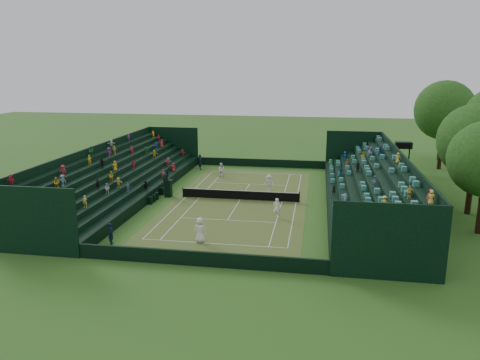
% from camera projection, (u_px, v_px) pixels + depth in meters
% --- Properties ---
extents(ground, '(160.00, 160.00, 0.00)m').
position_uv_depth(ground, '(240.00, 200.00, 45.87)').
color(ground, '#346821').
rests_on(ground, ground).
extents(court_surface, '(12.97, 26.77, 0.01)m').
position_uv_depth(court_surface, '(240.00, 200.00, 45.87)').
color(court_surface, '#3A6D24').
rests_on(court_surface, ground).
extents(perimeter_wall_north, '(17.17, 0.20, 1.00)m').
position_uv_depth(perimeter_wall_north, '(260.00, 163.00, 60.98)').
color(perimeter_wall_north, black).
rests_on(perimeter_wall_north, ground).
extents(perimeter_wall_south, '(17.17, 0.20, 1.00)m').
position_uv_depth(perimeter_wall_south, '(200.00, 259.00, 30.54)').
color(perimeter_wall_south, black).
rests_on(perimeter_wall_south, ground).
extents(perimeter_wall_east, '(0.20, 31.77, 1.00)m').
position_uv_depth(perimeter_wall_east, '(328.00, 199.00, 44.38)').
color(perimeter_wall_east, black).
rests_on(perimeter_wall_east, ground).
extents(perimeter_wall_west, '(0.20, 31.77, 1.00)m').
position_uv_depth(perimeter_wall_west, '(157.00, 191.00, 47.13)').
color(perimeter_wall_west, black).
rests_on(perimeter_wall_west, ground).
extents(north_grandstand, '(6.60, 32.00, 4.90)m').
position_uv_depth(north_grandstand, '(374.00, 190.00, 43.46)').
color(north_grandstand, black).
rests_on(north_grandstand, ground).
extents(south_grandstand, '(6.60, 32.00, 4.90)m').
position_uv_depth(south_grandstand, '(117.00, 179.00, 47.56)').
color(south_grandstand, black).
rests_on(south_grandstand, ground).
extents(tennis_net, '(11.67, 0.10, 1.06)m').
position_uv_depth(tennis_net, '(240.00, 195.00, 45.75)').
color(tennis_net, black).
rests_on(tennis_net, ground).
extents(scoreboard_tower, '(2.00, 1.00, 3.70)m').
position_uv_depth(scoreboard_tower, '(403.00, 146.00, 57.59)').
color(scoreboard_tower, black).
rests_on(scoreboard_tower, ground).
extents(tree_row, '(11.51, 37.23, 11.14)m').
position_uv_depth(tree_row, '(467.00, 123.00, 50.27)').
color(tree_row, black).
rests_on(tree_row, ground).
extents(umpire_chair, '(0.82, 0.82, 2.59)m').
position_uv_depth(umpire_chair, '(168.00, 186.00, 46.73)').
color(umpire_chair, black).
rests_on(umpire_chair, ground).
extents(courtside_chairs, '(0.48, 5.45, 1.04)m').
position_uv_depth(courtside_chairs, '(159.00, 193.00, 46.80)').
color(courtside_chairs, black).
rests_on(courtside_chairs, ground).
extents(player_near_west, '(1.02, 0.77, 1.90)m').
position_uv_depth(player_near_west, '(200.00, 230.00, 34.57)').
color(player_near_west, white).
rests_on(player_near_west, ground).
extents(player_near_east, '(0.68, 0.47, 1.78)m').
position_uv_depth(player_near_east, '(277.00, 208.00, 40.20)').
color(player_near_east, white).
rests_on(player_near_east, ground).
extents(player_far_west, '(0.90, 0.73, 1.74)m').
position_uv_depth(player_far_west, '(222.00, 170.00, 55.01)').
color(player_far_west, white).
rests_on(player_far_west, ground).
extents(player_far_east, '(1.18, 0.75, 1.75)m').
position_uv_depth(player_far_east, '(269.00, 183.00, 48.95)').
color(player_far_east, white).
rests_on(player_far_east, ground).
extents(line_judge_north, '(0.68, 0.82, 1.93)m').
position_uv_depth(line_judge_north, '(200.00, 162.00, 59.12)').
color(line_judge_north, black).
rests_on(line_judge_north, ground).
extents(line_judge_south, '(0.54, 0.68, 1.62)m').
position_uv_depth(line_judge_south, '(111.00, 234.00, 34.24)').
color(line_judge_south, black).
rests_on(line_judge_south, ground).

